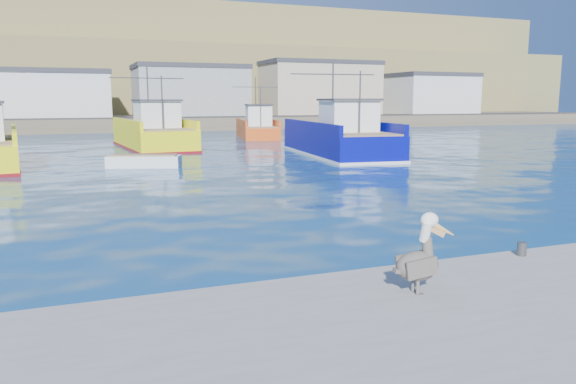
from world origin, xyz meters
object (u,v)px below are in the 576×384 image
object	(u,v)px
trawler_yellow_b	(153,134)
pelican	(420,259)
trawler_blue	(340,139)
skiff_mid	(144,162)
skiff_far	(376,139)
boat_orange	(257,128)

from	to	relation	value
trawler_yellow_b	pelican	world-z (taller)	trawler_yellow_b
trawler_blue	skiff_mid	bearing A→B (deg)	-170.42
trawler_yellow_b	skiff_far	size ratio (longest dim) A/B	3.03
trawler_blue	trawler_yellow_b	bearing A→B (deg)	136.53
pelican	skiff_mid	bearing A→B (deg)	93.77
pelican	skiff_far	bearing A→B (deg)	61.00
trawler_yellow_b	boat_orange	size ratio (longest dim) A/B	1.37
trawler_yellow_b	skiff_mid	distance (m)	13.37
boat_orange	skiff_mid	bearing A→B (deg)	-122.78
boat_orange	skiff_mid	world-z (taller)	boat_orange
trawler_blue	boat_orange	size ratio (longest dim) A/B	1.42
trawler_blue	pelican	world-z (taller)	trawler_blue
trawler_yellow_b	trawler_blue	xyz separation A→B (m)	(11.40, -10.81, 0.02)
skiff_mid	pelican	world-z (taller)	pelican
skiff_mid	pelican	bearing A→B (deg)	-86.23
boat_orange	pelican	xyz separation A→B (m)	(-12.34, -46.96, 0.05)
skiff_mid	pelican	distance (m)	25.29
boat_orange	pelican	size ratio (longest dim) A/B	6.63
trawler_blue	boat_orange	distance (m)	19.41
boat_orange	pelican	world-z (taller)	boat_orange
trawler_blue	boat_orange	xyz separation A→B (m)	(0.24, 19.41, -0.07)
boat_orange	skiff_mid	xyz separation A→B (m)	(-14.00, -21.74, -0.78)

